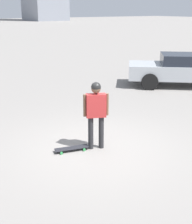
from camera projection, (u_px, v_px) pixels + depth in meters
ground_plane at (96, 148)px, 7.82m from camera, size 220.00×220.00×0.00m
person at (96, 109)px, 7.50m from camera, size 0.57×0.38×1.69m
skateboard at (72, 148)px, 7.65m from camera, size 0.87×0.42×0.08m
car_parked_near at (183, 69)px, 13.88m from camera, size 4.80×4.45×1.43m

